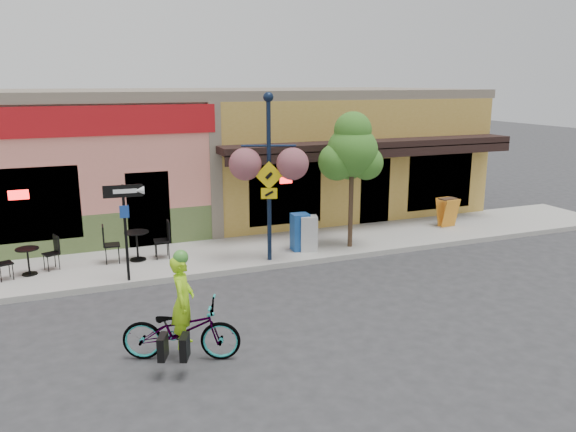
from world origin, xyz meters
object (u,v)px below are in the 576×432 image
at_px(newspaper_box_blue, 300,232).
at_px(one_way_sign, 126,233).
at_px(bicycle, 181,330).
at_px(lamp_post, 269,178).
at_px(street_tree, 352,180).
at_px(cyclist_rider, 183,315).
at_px(newspaper_box_grey, 309,233).
at_px(building, 214,152).

bearing_deg(newspaper_box_blue, one_way_sign, -167.82).
height_order(bicycle, one_way_sign, one_way_sign).
distance_m(lamp_post, newspaper_box_blue, 2.07).
distance_m(bicycle, street_tree, 7.57).
xyz_separation_m(lamp_post, one_way_sign, (-3.67, -0.25, -1.03)).
bearing_deg(newspaper_box_blue, lamp_post, -151.84).
distance_m(one_way_sign, newspaper_box_blue, 4.87).
xyz_separation_m(cyclist_rider, one_way_sign, (-0.50, 4.07, 0.49)).
bearing_deg(street_tree, one_way_sign, -174.95).
bearing_deg(newspaper_box_blue, bicycle, -128.65).
bearing_deg(newspaper_box_grey, cyclist_rider, -116.01).
xyz_separation_m(newspaper_box_blue, street_tree, (1.47, -0.21, 1.42)).
relative_size(bicycle, one_way_sign, 0.89).
xyz_separation_m(bicycle, street_tree, (5.79, 4.63, 1.55)).
height_order(newspaper_box_blue, street_tree, street_tree).
distance_m(lamp_post, street_tree, 2.60).
height_order(one_way_sign, street_tree, street_tree).
xyz_separation_m(building, lamp_post, (-0.25, -6.60, 0.09)).
bearing_deg(cyclist_rider, newspaper_box_grey, -21.56).
height_order(lamp_post, street_tree, lamp_post).
xyz_separation_m(lamp_post, newspaper_box_grey, (1.30, 0.37, -1.70)).
bearing_deg(bicycle, newspaper_box_blue, -19.74).
xyz_separation_m(one_way_sign, newspaper_box_grey, (4.97, 0.62, -0.67)).
relative_size(newspaper_box_grey, street_tree, 0.26).
height_order(lamp_post, one_way_sign, lamp_post).
xyz_separation_m(one_way_sign, newspaper_box_blue, (4.77, 0.76, -0.64)).
height_order(building, cyclist_rider, building).
distance_m(cyclist_rider, newspaper_box_blue, 6.45).
distance_m(newspaper_box_blue, street_tree, 2.05).
distance_m(building, street_tree, 6.71).
bearing_deg(newspaper_box_grey, one_way_sign, -155.29).
distance_m(newspaper_box_grey, street_tree, 1.92).
bearing_deg(building, street_tree, -69.81).
height_order(one_way_sign, newspaper_box_blue, one_way_sign).
relative_size(cyclist_rider, street_tree, 0.42).
height_order(one_way_sign, newspaper_box_grey, one_way_sign).
distance_m(building, bicycle, 11.59).
xyz_separation_m(cyclist_rider, newspaper_box_blue, (4.27, 4.84, -0.15)).
bearing_deg(street_tree, cyclist_rider, -141.13).
relative_size(cyclist_rider, newspaper_box_blue, 1.57).
height_order(building, newspaper_box_blue, building).
bearing_deg(building, cyclist_rider, -107.39).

